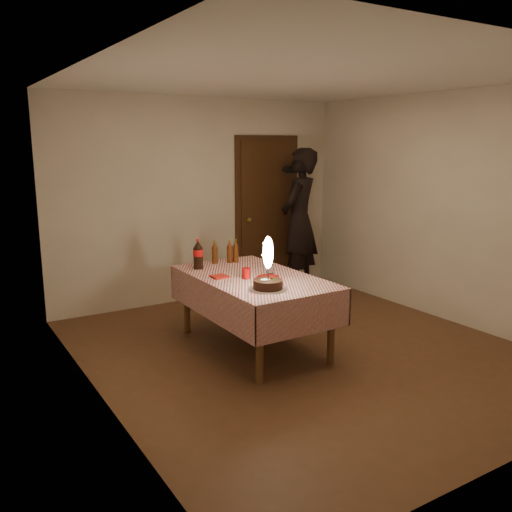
# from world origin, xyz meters

# --- Properties ---
(ground) EXTENTS (4.00, 4.50, 0.01)m
(ground) POSITION_xyz_m (0.00, 0.00, 0.00)
(ground) COLOR brown
(ground) RESTS_ON ground
(room_shell) EXTENTS (4.04, 4.54, 2.62)m
(room_shell) POSITION_xyz_m (0.03, 0.08, 1.65)
(room_shell) COLOR silver
(room_shell) RESTS_ON ground
(dining_table) EXTENTS (1.02, 1.72, 0.74)m
(dining_table) POSITION_xyz_m (-0.37, 0.35, 0.64)
(dining_table) COLOR brown
(dining_table) RESTS_ON ground
(birthday_cake) EXTENTS (0.33, 0.33, 0.48)m
(birthday_cake) POSITION_xyz_m (-0.51, -0.13, 0.86)
(birthday_cake) COLOR white
(birthday_cake) RESTS_ON dining_table
(red_plate) EXTENTS (0.22, 0.22, 0.01)m
(red_plate) POSITION_xyz_m (-0.28, 0.23, 0.74)
(red_plate) COLOR red
(red_plate) RESTS_ON dining_table
(red_cup) EXTENTS (0.08, 0.08, 0.10)m
(red_cup) POSITION_xyz_m (-0.48, 0.31, 0.79)
(red_cup) COLOR #B60C0C
(red_cup) RESTS_ON dining_table
(clear_cup) EXTENTS (0.07, 0.07, 0.09)m
(clear_cup) POSITION_xyz_m (-0.17, 0.35, 0.78)
(clear_cup) COLOR silver
(clear_cup) RESTS_ON dining_table
(napkin_stack) EXTENTS (0.15, 0.15, 0.02)m
(napkin_stack) POSITION_xyz_m (-0.68, 0.47, 0.75)
(napkin_stack) COLOR #AD1C13
(napkin_stack) RESTS_ON dining_table
(cola_bottle) EXTENTS (0.10, 0.10, 0.32)m
(cola_bottle) POSITION_xyz_m (-0.69, 0.92, 0.89)
(cola_bottle) COLOR black
(cola_bottle) RESTS_ON dining_table
(amber_bottle_left) EXTENTS (0.06, 0.06, 0.25)m
(amber_bottle_left) POSITION_xyz_m (-0.43, 1.05, 0.86)
(amber_bottle_left) COLOR #53260E
(amber_bottle_left) RESTS_ON dining_table
(amber_bottle_right) EXTENTS (0.06, 0.06, 0.25)m
(amber_bottle_right) POSITION_xyz_m (-0.20, 1.00, 0.86)
(amber_bottle_right) COLOR #53260E
(amber_bottle_right) RESTS_ON dining_table
(amber_bottle_mid) EXTENTS (0.06, 0.06, 0.25)m
(amber_bottle_mid) POSITION_xyz_m (-0.27, 1.01, 0.86)
(amber_bottle_mid) COLOR #53260E
(amber_bottle_mid) RESTS_ON dining_table
(photographer) EXTENTS (0.86, 0.78, 1.96)m
(photographer) POSITION_xyz_m (1.28, 1.85, 0.98)
(photographer) COLOR black
(photographer) RESTS_ON ground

